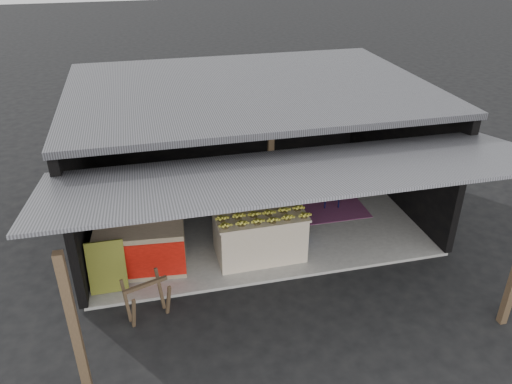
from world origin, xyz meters
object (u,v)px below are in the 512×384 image
object	(u,v)px
white_crate	(246,213)
water_barrel	(298,228)
plastic_chair	(331,184)
sawhorse	(147,296)
neighbor_stall	(141,248)
banana_table	(259,233)

from	to	relation	value
white_crate	water_barrel	size ratio (longest dim) A/B	2.17
white_crate	plastic_chair	xyz separation A→B (m)	(2.20, 0.84, -0.03)
plastic_chair	water_barrel	bearing A→B (deg)	-125.38
sawhorse	water_barrel	size ratio (longest dim) A/B	1.68
white_crate	sawhorse	xyz separation A→B (m)	(-2.12, -2.04, -0.13)
plastic_chair	white_crate	bearing A→B (deg)	-151.01
plastic_chair	neighbor_stall	bearing A→B (deg)	-151.88
banana_table	sawhorse	xyz separation A→B (m)	(-2.23, -1.28, -0.08)
white_crate	neighbor_stall	bearing A→B (deg)	-164.60
banana_table	water_barrel	xyz separation A→B (m)	(0.91, 0.36, -0.24)
water_barrel	white_crate	bearing A→B (deg)	158.15
neighbor_stall	sawhorse	bearing A→B (deg)	-83.09
water_barrel	plastic_chair	bearing A→B (deg)	46.62
sawhorse	plastic_chair	size ratio (longest dim) A/B	0.96
banana_table	plastic_chair	bearing A→B (deg)	36.64
neighbor_stall	banana_table	bearing A→B (deg)	4.80
white_crate	plastic_chair	world-z (taller)	white_crate
neighbor_stall	plastic_chair	distance (m)	4.65
neighbor_stall	plastic_chair	bearing A→B (deg)	25.12
white_crate	neighbor_stall	world-z (taller)	neighbor_stall
sawhorse	white_crate	bearing A→B (deg)	25.15
water_barrel	sawhorse	bearing A→B (deg)	-152.48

